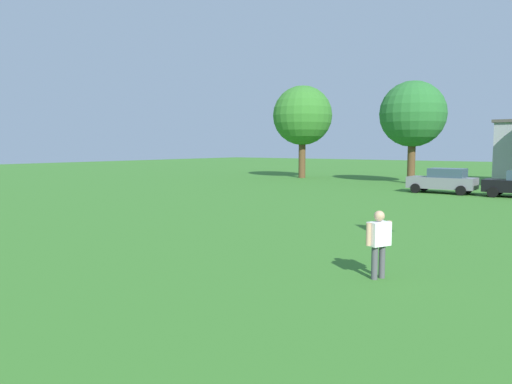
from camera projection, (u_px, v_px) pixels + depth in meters
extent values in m
plane|color=#387528|center=(480.00, 209.00, 24.88)|extent=(160.00, 160.00, 0.00)
cylinder|color=#4C4C51|center=(374.00, 263.00, 11.66)|extent=(0.15, 0.15, 0.81)
cylinder|color=#4C4C51|center=(382.00, 262.00, 11.79)|extent=(0.15, 0.15, 0.81)
cube|color=white|center=(379.00, 234.00, 11.66)|extent=(0.49, 0.61, 0.57)
cylinder|color=tan|center=(368.00, 234.00, 11.49)|extent=(0.12, 0.12, 0.54)
cylinder|color=tan|center=(389.00, 232.00, 11.83)|extent=(0.12, 0.12, 0.54)
sphere|color=tan|center=(379.00, 216.00, 11.62)|extent=(0.25, 0.25, 0.25)
cube|color=slate|center=(442.00, 183.00, 32.94)|extent=(4.30, 1.80, 0.76)
cube|color=#334756|center=(447.00, 173.00, 32.67)|extent=(2.24, 1.58, 0.60)
cylinder|color=black|center=(415.00, 188.00, 33.12)|extent=(0.64, 0.22, 0.64)
cylinder|color=black|center=(424.00, 186.00, 34.56)|extent=(0.64, 0.22, 0.64)
cylinder|color=black|center=(461.00, 191.00, 31.39)|extent=(0.64, 0.22, 0.64)
cylinder|color=black|center=(468.00, 189.00, 32.83)|extent=(0.64, 0.22, 0.64)
cylinder|color=black|center=(493.00, 192.00, 30.20)|extent=(0.64, 0.22, 0.64)
cylinder|color=black|center=(498.00, 190.00, 31.64)|extent=(0.64, 0.22, 0.64)
cylinder|color=brown|center=(302.00, 159.00, 48.67)|extent=(0.68, 0.68, 3.69)
sphere|color=#337528|center=(302.00, 115.00, 48.26)|extent=(5.82, 5.82, 5.82)
cylinder|color=brown|center=(411.00, 163.00, 41.56)|extent=(0.65, 0.65, 3.50)
sphere|color=#286B2D|center=(413.00, 114.00, 41.17)|extent=(5.53, 5.53, 5.53)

